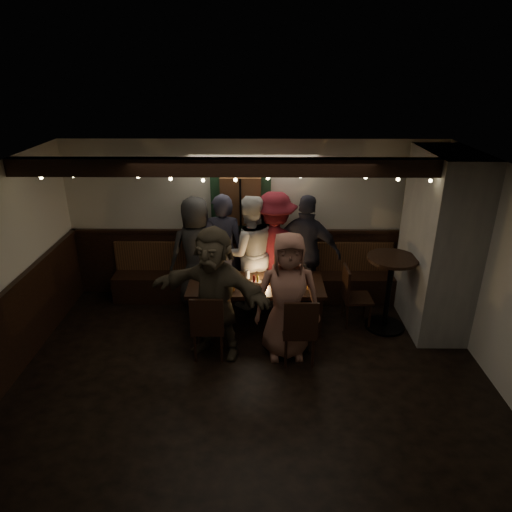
{
  "coord_description": "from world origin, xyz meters",
  "views": [
    {
      "loc": [
        0.1,
        -4.55,
        3.68
      ],
      "look_at": [
        0.05,
        1.6,
        1.05
      ],
      "focal_mm": 32.0,
      "sensor_mm": 36.0,
      "label": 1
    }
  ],
  "objects_px": {
    "high_top": "(389,284)",
    "person_c": "(250,253)",
    "person_a": "(197,251)",
    "person_g": "(287,296)",
    "dining_table": "(256,287)",
    "chair_near_right": "(300,328)",
    "chair_near_left": "(208,324)",
    "person_f": "(215,293)",
    "chair_end": "(352,293)",
    "person_d": "(274,249)",
    "person_e": "(306,253)",
    "person_b": "(223,251)"
  },
  "relations": [
    {
      "from": "high_top",
      "to": "chair_near_right",
      "type": "bearing_deg",
      "value": -146.25
    },
    {
      "from": "chair_end",
      "to": "person_d",
      "type": "bearing_deg",
      "value": 149.41
    },
    {
      "from": "high_top",
      "to": "person_g",
      "type": "bearing_deg",
      "value": -155.81
    },
    {
      "from": "chair_near_right",
      "to": "high_top",
      "type": "height_order",
      "value": "high_top"
    },
    {
      "from": "person_a",
      "to": "person_c",
      "type": "bearing_deg",
      "value": 149.33
    },
    {
      "from": "person_e",
      "to": "person_g",
      "type": "xyz_separation_m",
      "value": [
        -0.37,
        -1.35,
        -0.05
      ]
    },
    {
      "from": "person_b",
      "to": "person_c",
      "type": "distance_m",
      "value": 0.42
    },
    {
      "from": "dining_table",
      "to": "chair_end",
      "type": "height_order",
      "value": "chair_end"
    },
    {
      "from": "person_b",
      "to": "person_e",
      "type": "relative_size",
      "value": 1.0
    },
    {
      "from": "person_b",
      "to": "person_d",
      "type": "xyz_separation_m",
      "value": [
        0.81,
        0.04,
        0.01
      ]
    },
    {
      "from": "chair_near_left",
      "to": "chair_near_right",
      "type": "relative_size",
      "value": 0.99
    },
    {
      "from": "chair_end",
      "to": "dining_table",
      "type": "bearing_deg",
      "value": -177.35
    },
    {
      "from": "chair_end",
      "to": "person_c",
      "type": "xyz_separation_m",
      "value": [
        -1.53,
        0.57,
        0.4
      ]
    },
    {
      "from": "chair_near_right",
      "to": "chair_end",
      "type": "height_order",
      "value": "chair_near_right"
    },
    {
      "from": "chair_end",
      "to": "person_g",
      "type": "distance_m",
      "value": 1.33
    },
    {
      "from": "chair_near_left",
      "to": "person_f",
      "type": "relative_size",
      "value": 0.52
    },
    {
      "from": "chair_end",
      "to": "high_top",
      "type": "bearing_deg",
      "value": -11.22
    },
    {
      "from": "person_b",
      "to": "person_d",
      "type": "distance_m",
      "value": 0.81
    },
    {
      "from": "person_f",
      "to": "dining_table",
      "type": "bearing_deg",
      "value": 74.05
    },
    {
      "from": "person_d",
      "to": "person_e",
      "type": "relative_size",
      "value": 1.01
    },
    {
      "from": "person_a",
      "to": "person_g",
      "type": "bearing_deg",
      "value": 109.97
    },
    {
      "from": "chair_near_left",
      "to": "person_a",
      "type": "bearing_deg",
      "value": 101.78
    },
    {
      "from": "chair_end",
      "to": "chair_near_right",
      "type": "bearing_deg",
      "value": -130.19
    },
    {
      "from": "person_c",
      "to": "person_d",
      "type": "xyz_separation_m",
      "value": [
        0.39,
        0.1,
        0.01
      ]
    },
    {
      "from": "chair_end",
      "to": "person_e",
      "type": "distance_m",
      "value": 0.95
    },
    {
      "from": "high_top",
      "to": "person_a",
      "type": "xyz_separation_m",
      "value": [
        -2.88,
        0.79,
        0.17
      ]
    },
    {
      "from": "person_d",
      "to": "person_g",
      "type": "bearing_deg",
      "value": 98.96
    },
    {
      "from": "chair_end",
      "to": "person_d",
      "type": "height_order",
      "value": "person_d"
    },
    {
      "from": "person_e",
      "to": "person_b",
      "type": "bearing_deg",
      "value": 15.26
    },
    {
      "from": "person_c",
      "to": "person_d",
      "type": "relative_size",
      "value": 0.99
    },
    {
      "from": "dining_table",
      "to": "person_c",
      "type": "xyz_separation_m",
      "value": [
        -0.1,
        0.64,
        0.28
      ]
    },
    {
      "from": "chair_end",
      "to": "high_top",
      "type": "distance_m",
      "value": 0.56
    },
    {
      "from": "dining_table",
      "to": "chair_near_left",
      "type": "bearing_deg",
      "value": -125.96
    },
    {
      "from": "chair_near_left",
      "to": "person_f",
      "type": "xyz_separation_m",
      "value": [
        0.08,
        0.17,
        0.37
      ]
    },
    {
      "from": "chair_near_right",
      "to": "high_top",
      "type": "xyz_separation_m",
      "value": [
        1.36,
        0.91,
        0.18
      ]
    },
    {
      "from": "dining_table",
      "to": "chair_near_left",
      "type": "xyz_separation_m",
      "value": [
        -0.61,
        -0.85,
        -0.11
      ]
    },
    {
      "from": "person_a",
      "to": "chair_end",
      "type": "bearing_deg",
      "value": 140.99
    },
    {
      "from": "chair_near_left",
      "to": "high_top",
      "type": "height_order",
      "value": "high_top"
    },
    {
      "from": "dining_table",
      "to": "person_f",
      "type": "distance_m",
      "value": 0.9
    },
    {
      "from": "person_c",
      "to": "person_g",
      "type": "bearing_deg",
      "value": 99.11
    },
    {
      "from": "chair_near_right",
      "to": "person_a",
      "type": "bearing_deg",
      "value": 131.77
    },
    {
      "from": "high_top",
      "to": "person_c",
      "type": "xyz_separation_m",
      "value": [
        -2.04,
        0.67,
        0.2
      ]
    },
    {
      "from": "person_e",
      "to": "person_g",
      "type": "height_order",
      "value": "person_e"
    },
    {
      "from": "person_c",
      "to": "person_e",
      "type": "distance_m",
      "value": 0.89
    },
    {
      "from": "chair_end",
      "to": "person_g",
      "type": "relative_size",
      "value": 0.53
    },
    {
      "from": "person_b",
      "to": "person_e",
      "type": "bearing_deg",
      "value": 179.01
    },
    {
      "from": "dining_table",
      "to": "person_c",
      "type": "height_order",
      "value": "person_c"
    },
    {
      "from": "person_a",
      "to": "person_g",
      "type": "xyz_separation_m",
      "value": [
        1.36,
        -1.47,
        -0.02
      ]
    },
    {
      "from": "dining_table",
      "to": "chair_near_right",
      "type": "bearing_deg",
      "value": -58.97
    },
    {
      "from": "person_a",
      "to": "person_g",
      "type": "relative_size",
      "value": 1.02
    }
  ]
}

